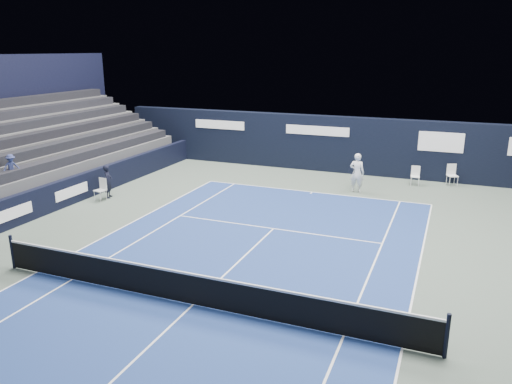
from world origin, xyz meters
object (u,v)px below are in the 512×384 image
(line_judge_chair, at_px, (101,188))
(tennis_player, at_px, (357,173))
(tennis_net, at_px, (192,288))
(folding_chair_back_b, at_px, (452,173))
(folding_chair_back_a, at_px, (416,172))

(line_judge_chair, relative_size, tennis_player, 0.53)
(line_judge_chair, relative_size, tennis_net, 0.08)
(folding_chair_back_b, distance_m, tennis_net, 16.98)
(line_judge_chair, bearing_deg, tennis_net, -29.99)
(line_judge_chair, height_order, tennis_player, tennis_player)
(folding_chair_back_a, bearing_deg, tennis_player, -141.01)
(tennis_net, bearing_deg, line_judge_chair, 140.56)
(folding_chair_back_a, bearing_deg, tennis_net, -111.63)
(folding_chair_back_a, bearing_deg, line_judge_chair, -153.37)
(folding_chair_back_b, relative_size, tennis_net, 0.08)
(folding_chair_back_a, relative_size, line_judge_chair, 0.96)
(tennis_player, bearing_deg, folding_chair_back_b, 36.01)
(folding_chair_back_b, xyz_separation_m, tennis_player, (-4.24, -3.08, 0.34))
(line_judge_chair, distance_m, tennis_net, 11.12)
(folding_chair_back_b, height_order, tennis_net, tennis_net)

